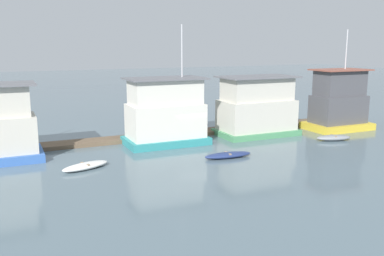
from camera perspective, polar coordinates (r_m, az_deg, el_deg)
The scene contains 10 objects.
ground_plane at distance 34.02m, azimuth -0.69°, elevation -2.01°, with size 200.00×200.00×0.00m, color slate.
dock_walkway at distance 36.47m, azimuth -2.43°, elevation -0.88°, with size 42.40×1.95×0.30m, color brown.
houseboat_teal at distance 33.37m, azimuth -3.55°, elevation 1.95°, with size 6.35×3.75×9.22m.
houseboat_green at distance 37.15m, azimuth 8.62°, elevation 2.68°, with size 6.78×3.99×5.06m.
houseboat_yellow at distance 41.32m, azimuth 18.96°, elevation 3.18°, with size 5.75×3.74×9.00m.
dinghy_white at distance 27.86m, azimuth -14.03°, elevation -4.94°, with size 3.33×2.10×0.39m.
dinghy_navy at distance 29.76m, azimuth 4.81°, elevation -3.61°, with size 3.52×1.21×0.38m.
dinghy_grey at distance 36.71m, azimuth 18.36°, elevation -1.24°, with size 3.06×1.77×0.46m.
mooring_post_far_right at distance 42.30m, azimuth 15.74°, elevation 1.66°, with size 0.26×0.26×2.13m, color brown.
mooring_post_near_right at distance 34.41m, azimuth -5.09°, elevation -0.15°, with size 0.21×0.21×2.06m, color brown.
Camera 1 is at (-13.24, -30.35, 7.80)m, focal length 40.00 mm.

